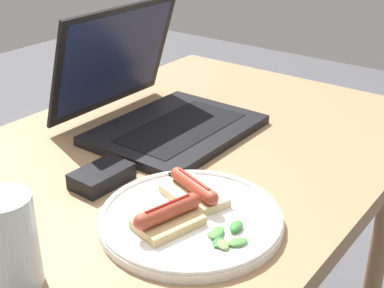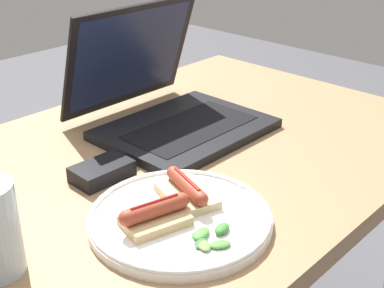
# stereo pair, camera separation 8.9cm
# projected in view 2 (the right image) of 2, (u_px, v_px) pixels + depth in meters

# --- Properties ---
(desk) EXTENTS (1.17, 0.72, 0.70)m
(desk) POSITION_uv_depth(u_px,v_px,m) (161.00, 195.00, 1.00)
(desk) COLOR #93704C
(desk) RESTS_ON ground_plane
(laptop) EXTENTS (0.32, 0.32, 0.24)m
(laptop) POSITION_uv_depth(u_px,v_px,m) (169.00, 107.00, 1.09)
(laptop) COLOR black
(laptop) RESTS_ON desk
(plate) EXTENTS (0.27, 0.27, 0.02)m
(plate) POSITION_uv_depth(u_px,v_px,m) (180.00, 217.00, 0.79)
(plate) COLOR white
(plate) RESTS_ON desk
(sausage_toast_left) EXTENTS (0.11, 0.08, 0.04)m
(sausage_toast_left) POSITION_uv_depth(u_px,v_px,m) (155.00, 215.00, 0.76)
(sausage_toast_left) COLOR tan
(sausage_toast_left) RESTS_ON plate
(sausage_toast_middle) EXTENTS (0.09, 0.12, 0.04)m
(sausage_toast_middle) POSITION_uv_depth(u_px,v_px,m) (187.00, 191.00, 0.82)
(sausage_toast_middle) COLOR #D6B784
(sausage_toast_middle) RESTS_ON plate
(salad_pile) EXTENTS (0.07, 0.06, 0.01)m
(salad_pile) POSITION_uv_depth(u_px,v_px,m) (210.00, 237.00, 0.73)
(salad_pile) COLOR #2D662D
(salad_pile) RESTS_ON plate
(external_drive) EXTENTS (0.10, 0.07, 0.03)m
(external_drive) POSITION_uv_depth(u_px,v_px,m) (102.00, 171.00, 0.90)
(external_drive) COLOR black
(external_drive) RESTS_ON desk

